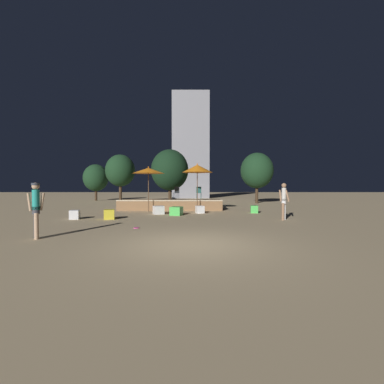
# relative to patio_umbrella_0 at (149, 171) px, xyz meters

# --- Properties ---
(ground_plane) EXTENTS (120.00, 120.00, 0.00)m
(ground_plane) POSITION_rel_patio_umbrella_0_xyz_m (2.83, -9.53, -2.70)
(ground_plane) COLOR tan
(wooden_deck) EXTENTS (7.25, 2.46, 0.74)m
(wooden_deck) POSITION_rel_patio_umbrella_0_xyz_m (1.33, 1.70, -2.37)
(wooden_deck) COLOR olive
(wooden_deck) RESTS_ON ground
(patio_umbrella_0) EXTENTS (2.09, 2.09, 2.97)m
(patio_umbrella_0) POSITION_rel_patio_umbrella_0_xyz_m (0.00, 0.00, 0.00)
(patio_umbrella_0) COLOR brown
(patio_umbrella_0) RESTS_ON ground
(patio_umbrella_1) EXTENTS (2.00, 2.00, 3.19)m
(patio_umbrella_1) POSITION_rel_patio_umbrella_0_xyz_m (3.23, 0.06, 0.14)
(patio_umbrella_1) COLOR brown
(patio_umbrella_1) RESTS_ON ground
(cube_seat_0) EXTENTS (0.79, 0.79, 0.49)m
(cube_seat_0) POSITION_rel_patio_umbrella_0_xyz_m (1.97, -2.09, -2.46)
(cube_seat_0) COLOR #4CC651
(cube_seat_0) RESTS_ON ground
(cube_seat_1) EXTENTS (0.62, 0.62, 0.50)m
(cube_seat_1) POSITION_rel_patio_umbrella_0_xyz_m (-1.35, -3.88, -2.46)
(cube_seat_1) COLOR yellow
(cube_seat_1) RESTS_ON ground
(cube_seat_2) EXTENTS (0.53, 0.53, 0.46)m
(cube_seat_2) POSITION_rel_patio_umbrella_0_xyz_m (-3.13, -3.86, -2.47)
(cube_seat_2) COLOR white
(cube_seat_2) RESTS_ON ground
(cube_seat_3) EXTENTS (0.58, 0.58, 0.46)m
(cube_seat_3) POSITION_rel_patio_umbrella_0_xyz_m (3.37, -1.00, -2.47)
(cube_seat_3) COLOR white
(cube_seat_3) RESTS_ON ground
(cube_seat_4) EXTENTS (0.52, 0.52, 0.46)m
(cube_seat_4) POSITION_rel_patio_umbrella_0_xyz_m (6.80, -0.82, -2.47)
(cube_seat_4) COLOR #4CC651
(cube_seat_4) RESTS_ON ground
(cube_seat_5) EXTENTS (0.77, 0.77, 0.49)m
(cube_seat_5) POSITION_rel_patio_umbrella_0_xyz_m (0.86, -1.51, -2.46)
(cube_seat_5) COLOR white
(cube_seat_5) RESTS_ON ground
(person_0) EXTENTS (0.47, 0.42, 1.84)m
(person_0) POSITION_rel_patio_umbrella_0_xyz_m (7.46, -4.17, -1.68)
(person_0) COLOR #997051
(person_0) RESTS_ON ground
(person_1) EXTENTS (0.45, 0.36, 1.81)m
(person_1) POSITION_rel_patio_umbrella_0_xyz_m (-2.15, -8.69, -1.66)
(person_1) COLOR #3F3F47
(person_1) RESTS_ON ground
(bistro_chair_0) EXTENTS (0.40, 0.41, 0.90)m
(bistro_chair_0) POSITION_rel_patio_umbrella_0_xyz_m (3.37, 1.66, -1.42)
(bistro_chair_0) COLOR #1E4C47
(bistro_chair_0) RESTS_ON wooden_deck
(bistro_chair_1) EXTENTS (0.46, 0.46, 0.90)m
(bistro_chair_1) POSITION_rel_patio_umbrella_0_xyz_m (1.76, 1.56, -1.42)
(bistro_chair_1) COLOR #2D3338
(bistro_chair_1) RESTS_ON wooden_deck
(frisbee_disc) EXTENTS (0.23, 0.23, 0.03)m
(frisbee_disc) POSITION_rel_patio_umbrella_0_xyz_m (0.63, -6.67, -2.69)
(frisbee_disc) COLOR #E54C99
(frisbee_disc) RESTS_ON ground
(background_tree_0) EXTENTS (2.79, 2.79, 4.15)m
(background_tree_0) POSITION_rel_patio_umbrella_0_xyz_m (-8.13, 12.39, -0.10)
(background_tree_0) COLOR #3D2B1C
(background_tree_0) RESTS_ON ground
(background_tree_1) EXTENTS (3.37, 3.37, 4.99)m
(background_tree_1) POSITION_rel_patio_umbrella_0_xyz_m (0.87, 6.28, 0.42)
(background_tree_1) COLOR #3D2B1C
(background_tree_1) RESTS_ON ground
(background_tree_2) EXTENTS (2.86, 2.86, 4.78)m
(background_tree_2) POSITION_rel_patio_umbrella_0_xyz_m (-4.21, 8.41, 0.49)
(background_tree_2) COLOR #3D2B1C
(background_tree_2) RESTS_ON ground
(background_tree_3) EXTENTS (3.13, 3.13, 4.91)m
(background_tree_3) POSITION_rel_patio_umbrella_0_xyz_m (9.19, 8.01, 0.47)
(background_tree_3) COLOR #3D2B1C
(background_tree_3) RESTS_ON ground
(distant_building) EXTENTS (5.06, 3.77, 14.49)m
(distant_building) POSITION_rel_patio_umbrella_0_xyz_m (2.70, 19.38, 4.54)
(distant_building) COLOR gray
(distant_building) RESTS_ON ground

